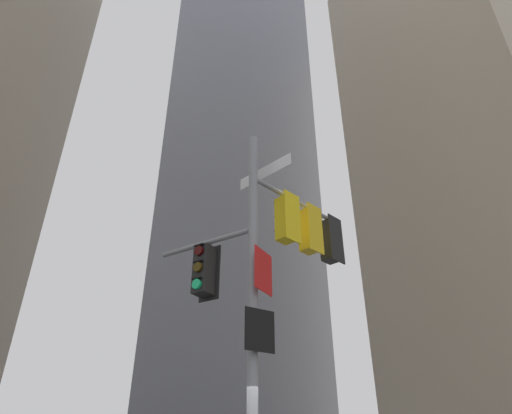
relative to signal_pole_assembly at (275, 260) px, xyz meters
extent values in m
cube|color=slate|center=(1.91, 26.02, 17.77)|extent=(12.24, 12.24, 45.58)
cylinder|color=gray|center=(-0.54, -0.61, -1.22)|extent=(0.18, 0.18, 7.60)
cylinder|color=gray|center=(0.60, 0.18, 1.53)|extent=(2.34, 1.67, 0.10)
cylinder|color=gray|center=(-1.40, 0.16, 0.34)|extent=(1.78, 1.61, 0.10)
cube|color=yellow|center=(0.36, -0.21, 0.93)|extent=(0.41, 0.30, 1.14)
cube|color=yellow|center=(0.25, -0.05, 0.93)|extent=(0.47, 0.47, 1.00)
cylinder|color=red|center=(0.14, 0.11, 1.28)|extent=(0.20, 0.16, 0.20)
cube|color=black|center=(0.14, 0.12, 1.40)|extent=(0.22, 0.18, 0.02)
cylinder|color=#3C2C06|center=(0.14, 0.11, 0.93)|extent=(0.20, 0.16, 0.20)
cube|color=black|center=(0.14, 0.12, 1.05)|extent=(0.22, 0.18, 0.02)
cylinder|color=#06311C|center=(0.14, 0.11, 0.58)|extent=(0.20, 0.16, 0.20)
cube|color=black|center=(0.14, 0.12, 0.70)|extent=(0.22, 0.18, 0.02)
cube|color=gold|center=(0.99, 0.23, 0.93)|extent=(0.41, 0.30, 1.14)
cube|color=gold|center=(0.88, 0.38, 0.93)|extent=(0.47, 0.47, 1.00)
cylinder|color=red|center=(0.77, 0.55, 1.28)|extent=(0.20, 0.16, 0.20)
cube|color=black|center=(0.76, 0.55, 1.40)|extent=(0.22, 0.18, 0.02)
cylinder|color=#3C2C06|center=(0.77, 0.55, 0.93)|extent=(0.20, 0.16, 0.20)
cube|color=black|center=(0.76, 0.55, 1.05)|extent=(0.22, 0.18, 0.02)
cylinder|color=#06311C|center=(0.77, 0.55, 0.58)|extent=(0.20, 0.16, 0.20)
cube|color=black|center=(0.76, 0.55, 0.70)|extent=(0.22, 0.18, 0.02)
cube|color=black|center=(1.62, 0.66, 0.93)|extent=(0.41, 0.30, 1.14)
cube|color=black|center=(1.51, 0.82, 0.93)|extent=(0.47, 0.47, 1.00)
cylinder|color=#360605|center=(1.39, 0.98, 1.28)|extent=(0.20, 0.16, 0.20)
cube|color=black|center=(1.39, 0.99, 1.40)|extent=(0.22, 0.18, 0.02)
cylinder|color=yellow|center=(1.39, 0.98, 0.93)|extent=(0.20, 0.16, 0.20)
cube|color=black|center=(1.39, 0.99, 1.05)|extent=(0.22, 0.18, 0.02)
cylinder|color=#06311C|center=(1.39, 0.98, 0.58)|extent=(0.20, 0.16, 0.20)
cube|color=black|center=(1.39, 0.99, 0.70)|extent=(0.22, 0.18, 0.02)
cube|color=black|center=(-1.27, 0.30, -0.26)|extent=(0.38, 0.34, 1.14)
cube|color=black|center=(-1.40, 0.16, -0.26)|extent=(0.48, 0.48, 1.00)
cylinder|color=#360605|center=(-1.53, 0.01, 0.09)|extent=(0.19, 0.18, 0.20)
cube|color=black|center=(-1.54, 0.01, 0.21)|extent=(0.21, 0.20, 0.02)
cylinder|color=#3C2C06|center=(-1.53, 0.01, -0.26)|extent=(0.19, 0.18, 0.20)
cube|color=black|center=(-1.54, 0.01, -0.14)|extent=(0.21, 0.20, 0.02)
cylinder|color=#19C672|center=(-1.53, 0.01, -0.61)|extent=(0.19, 0.18, 0.20)
cube|color=black|center=(-1.54, 0.01, -0.49)|extent=(0.21, 0.20, 0.02)
cube|color=white|center=(-0.26, -0.40, 1.85)|extent=(0.88, 1.18, 0.28)
cube|color=#19479E|center=(-0.26, -0.40, 1.85)|extent=(0.86, 1.15, 0.24)
cube|color=red|center=(-0.37, -0.75, -0.56)|extent=(0.41, 0.51, 0.80)
cube|color=white|center=(-0.37, -0.75, -0.56)|extent=(0.39, 0.47, 0.76)
cube|color=black|center=(-0.45, -0.81, -1.65)|extent=(0.55, 0.26, 0.72)
cube|color=white|center=(-0.45, -0.81, -1.65)|extent=(0.52, 0.24, 0.68)
camera|label=1|loc=(-1.80, -8.29, -3.65)|focal=31.73mm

